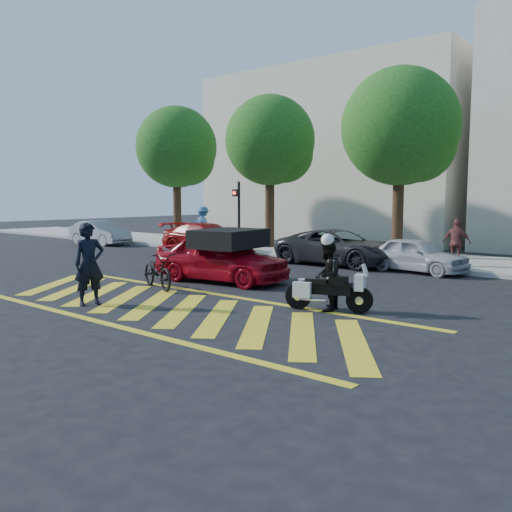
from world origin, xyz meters
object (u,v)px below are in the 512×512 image
Objects in this scene: parked_far_left at (100,233)px; parked_mid_right at (417,255)px; parked_left at (207,238)px; officer_bike at (89,264)px; officer_moto at (327,275)px; police_motorcycle at (327,290)px; bicycle at (158,271)px; parked_mid_left at (338,247)px; red_convertible at (221,258)px.

parked_far_left reaches higher than parked_mid_right.
parked_left reaches higher than parked_far_left.
officer_bike is 0.56× the size of parked_mid_right.
officer_moto reaches higher than parked_mid_right.
parked_far_left is at bearing 99.58° from parked_mid_right.
police_motorcycle is (4.67, 3.00, -0.50)m from officer_bike.
police_motorcycle is 1.18× the size of officer_moto.
officer_bike reaches higher than parked_far_left.
officer_bike is 1.21× the size of officer_moto.
officer_bike is 5.57m from police_motorcycle.
bicycle is at bearing -144.57° from parked_left.
officer_bike is 10.23m from parked_mid_left.
parked_mid_left is at bearing 10.76° from bicycle.
red_convertible reaches higher than parked_far_left.
police_motorcycle is at bearing -112.73° from parked_far_left.
red_convertible reaches higher than police_motorcycle.
parked_mid_right is (3.66, 5.70, -0.13)m from red_convertible.
parked_mid_left is (1.14, 7.70, 0.16)m from bicycle.
parked_left reaches higher than police_motorcycle.
parked_far_left reaches higher than police_motorcycle.
officer_bike reaches higher than bicycle.
officer_bike reaches higher than police_motorcycle.
officer_bike is at bearing 167.68° from parked_mid_right.
officer_bike is 4.52m from red_convertible.
red_convertible reaches higher than parked_mid_left.
parked_far_left is at bearing 81.05° from bicycle.
officer_bike is 16.64m from parked_far_left.
parked_mid_right is at bearing -39.93° from red_convertible.
red_convertible is (0.54, 2.00, 0.21)m from bicycle.
officer_bike is 10.85m from parked_mid_right.
officer_bike is 2.62m from bicycle.
bicycle is at bearing 158.67° from parked_mid_right.
police_motorcycle is 7.29m from parked_mid_right.
red_convertible is 0.90× the size of parked_left.
officer_moto reaches higher than parked_mid_left.
police_motorcycle is at bearing -150.12° from parked_mid_left.
red_convertible is at bearing 154.57° from parked_mid_right.
police_motorcycle is 0.40× the size of parked_mid_left.
parked_mid_left is (-4.09, 7.21, 0.19)m from police_motorcycle.
bicycle is 7.78m from parked_mid_left.
officer_moto is 0.42× the size of parked_far_left.
parked_mid_right is at bearing 167.95° from officer_moto.
parked_mid_left reaches higher than police_motorcycle.
officer_moto is at bearing -115.00° from red_convertible.
officer_bike is 0.51× the size of parked_far_left.
parked_far_left is at bearing 92.82° from parked_left.
parked_left is (-10.77, 7.02, 0.21)m from police_motorcycle.
police_motorcycle is (5.23, 0.49, -0.03)m from bicycle.
police_motorcycle is 8.29m from parked_mid_left.
officer_moto reaches higher than red_convertible.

